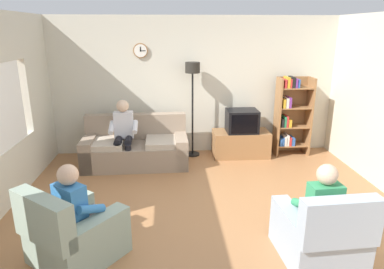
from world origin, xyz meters
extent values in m
plane|color=#9E6B42|center=(0.00, 0.00, 0.00)|extent=(12.00, 12.00, 0.00)
cube|color=beige|center=(0.00, 2.66, 1.35)|extent=(6.20, 0.12, 2.70)
cylinder|color=olive|center=(-1.04, 2.58, 2.05)|extent=(0.28, 0.03, 0.28)
cylinder|color=white|center=(-1.04, 2.56, 2.05)|extent=(0.24, 0.01, 0.24)
cube|color=black|center=(-1.04, 2.56, 2.08)|extent=(0.02, 0.01, 0.09)
cube|color=black|center=(-1.00, 2.56, 2.05)|extent=(0.11, 0.01, 0.01)
cube|color=beige|center=(-2.86, 2.10, 1.40)|extent=(0.12, 1.10, 1.20)
cube|color=gray|center=(-1.15, 1.86, 0.21)|extent=(1.92, 0.88, 0.42)
cube|color=gray|center=(-1.16, 2.22, 0.66)|extent=(1.90, 0.24, 0.48)
cube|color=gray|center=(-0.31, 1.88, 0.28)|extent=(0.24, 0.84, 0.56)
cube|color=gray|center=(-1.99, 1.84, 0.28)|extent=(0.24, 0.84, 0.56)
cube|color=#BCAD99|center=(-0.65, 1.82, 0.47)|extent=(0.61, 0.69, 0.10)
cube|color=#BCAD99|center=(-1.65, 1.80, 0.47)|extent=(0.61, 0.69, 0.10)
cube|color=olive|center=(0.90, 2.25, 0.25)|extent=(1.10, 0.56, 0.51)
cube|color=black|center=(0.90, 2.51, 0.28)|extent=(1.10, 0.04, 0.03)
cube|color=black|center=(0.90, 2.23, 0.73)|extent=(0.60, 0.48, 0.44)
cube|color=black|center=(0.90, 1.98, 0.73)|extent=(0.50, 0.01, 0.36)
cube|color=olive|center=(1.62, 2.30, 0.78)|extent=(0.04, 0.36, 1.55)
cube|color=olive|center=(2.26, 2.30, 0.78)|extent=(0.04, 0.36, 1.55)
cube|color=olive|center=(1.94, 2.47, 0.78)|extent=(0.64, 0.02, 1.55)
cube|color=olive|center=(1.94, 2.30, 0.19)|extent=(0.60, 0.34, 0.02)
cube|color=#2D59A5|center=(1.70, 2.28, 0.28)|extent=(0.05, 0.28, 0.14)
cube|color=#2D59A5|center=(1.74, 2.28, 0.29)|extent=(0.03, 0.28, 0.16)
cube|color=silver|center=(1.79, 2.28, 0.30)|extent=(0.04, 0.28, 0.19)
cube|color=silver|center=(1.84, 2.28, 0.31)|extent=(0.04, 0.28, 0.22)
cube|color=red|center=(1.88, 2.28, 0.29)|extent=(0.05, 0.28, 0.17)
cube|color=#2D59A5|center=(1.95, 2.28, 0.28)|extent=(0.06, 0.28, 0.16)
cube|color=olive|center=(1.94, 2.30, 0.58)|extent=(0.60, 0.34, 0.02)
cube|color=black|center=(1.70, 2.28, 0.68)|extent=(0.05, 0.28, 0.17)
cube|color=#267F4C|center=(1.75, 2.28, 0.70)|extent=(0.04, 0.28, 0.21)
cube|color=red|center=(1.79, 2.28, 0.70)|extent=(0.04, 0.28, 0.22)
cube|color=gold|center=(1.85, 2.28, 0.67)|extent=(0.06, 0.28, 0.15)
cube|color=olive|center=(1.94, 2.30, 0.97)|extent=(0.60, 0.34, 0.02)
cube|color=gold|center=(1.70, 2.28, 1.07)|extent=(0.05, 0.28, 0.17)
cube|color=silver|center=(1.76, 2.28, 1.08)|extent=(0.05, 0.28, 0.19)
cube|color=#72338C|center=(1.82, 2.28, 1.08)|extent=(0.05, 0.28, 0.20)
cube|color=olive|center=(1.94, 2.30, 1.36)|extent=(0.60, 0.34, 0.02)
cube|color=red|center=(1.70, 2.28, 1.45)|extent=(0.04, 0.28, 0.16)
cube|color=gold|center=(1.75, 2.28, 1.47)|extent=(0.05, 0.28, 0.20)
cube|color=red|center=(1.80, 2.28, 1.46)|extent=(0.03, 0.28, 0.17)
cube|color=black|center=(1.85, 2.28, 1.47)|extent=(0.06, 0.28, 0.21)
cube|color=#72338C|center=(1.91, 2.28, 1.46)|extent=(0.04, 0.28, 0.18)
cube|color=#2D59A5|center=(1.95, 2.28, 1.45)|extent=(0.03, 0.28, 0.16)
cylinder|color=black|center=(-0.06, 2.35, 0.01)|extent=(0.28, 0.28, 0.03)
cylinder|color=black|center=(-0.06, 2.35, 0.85)|extent=(0.04, 0.04, 1.70)
cylinder|color=black|center=(-0.06, 2.35, 1.75)|extent=(0.28, 0.28, 0.20)
cube|color=gray|center=(-1.55, -0.81, 0.20)|extent=(1.15, 1.16, 0.40)
cube|color=gray|center=(-1.78, -1.10, 0.65)|extent=(0.74, 0.64, 0.50)
cube|color=gray|center=(-1.77, -0.61, 0.28)|extent=(0.66, 0.75, 0.56)
cube|color=gray|center=(-1.30, -0.98, 0.28)|extent=(0.66, 0.75, 0.56)
cube|color=#9EADBC|center=(1.10, -0.98, 0.20)|extent=(0.85, 0.89, 0.40)
cube|color=#9EADBC|center=(1.12, -1.35, 0.65)|extent=(0.81, 0.23, 0.50)
cube|color=#9EADBC|center=(0.80, -0.97, 0.28)|extent=(0.25, 0.81, 0.56)
cube|color=#9EADBC|center=(1.40, -0.94, 0.28)|extent=(0.25, 0.81, 0.56)
cube|color=silver|center=(-1.34, 1.91, 0.78)|extent=(0.34, 0.21, 0.48)
sphere|color=beige|center=(-1.34, 1.90, 1.13)|extent=(0.22, 0.22, 0.22)
cylinder|color=black|center=(-1.25, 1.72, 0.54)|extent=(0.14, 0.38, 0.13)
cylinder|color=black|center=(-1.43, 1.72, 0.54)|extent=(0.14, 0.38, 0.13)
cylinder|color=black|center=(-1.25, 1.53, 0.26)|extent=(0.11, 0.11, 0.52)
cylinder|color=black|center=(-1.43, 1.53, 0.26)|extent=(0.11, 0.11, 0.52)
cylinder|color=silver|center=(-1.13, 1.82, 0.76)|extent=(0.10, 0.33, 0.20)
cylinder|color=silver|center=(-1.55, 1.81, 0.76)|extent=(0.10, 0.33, 0.20)
cube|color=#3372B2|center=(-1.58, -0.85, 0.66)|extent=(0.39, 0.37, 0.48)
sphere|color=#D8AD8C|center=(-1.57, -0.84, 1.01)|extent=(0.22, 0.22, 0.22)
cylinder|color=#4C4742|center=(-1.53, -0.64, 0.42)|extent=(0.34, 0.38, 0.13)
cylinder|color=#4C4742|center=(-1.39, -0.76, 0.42)|extent=(0.34, 0.38, 0.13)
cylinder|color=#4C4742|center=(-1.41, -0.49, 0.20)|extent=(0.15, 0.15, 0.40)
cylinder|color=#4C4742|center=(-1.27, -0.61, 0.20)|extent=(0.15, 0.15, 0.40)
cylinder|color=#3372B2|center=(-1.68, -0.64, 0.64)|extent=(0.28, 0.31, 0.20)
cylinder|color=#3372B2|center=(-1.35, -0.90, 0.64)|extent=(0.28, 0.31, 0.20)
cube|color=#338C59|center=(1.10, -1.03, 0.66)|extent=(0.35, 0.22, 0.48)
sphere|color=#D8AD8C|center=(1.10, -1.02, 1.01)|extent=(0.22, 0.22, 0.22)
cylinder|color=#2D334C|center=(1.00, -0.84, 0.42)|extent=(0.15, 0.39, 0.13)
cylinder|color=#2D334C|center=(1.18, -0.83, 0.42)|extent=(0.15, 0.39, 0.13)
cylinder|color=#2D334C|center=(0.99, -0.65, 0.20)|extent=(0.12, 0.12, 0.40)
cylinder|color=#2D334C|center=(1.17, -0.64, 0.20)|extent=(0.12, 0.12, 0.40)
cylinder|color=#338C59|center=(0.88, -0.94, 0.64)|extent=(0.11, 0.34, 0.20)
cylinder|color=#338C59|center=(1.30, -0.91, 0.64)|extent=(0.11, 0.34, 0.20)
camera|label=1|loc=(-0.51, -4.16, 2.44)|focal=32.06mm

